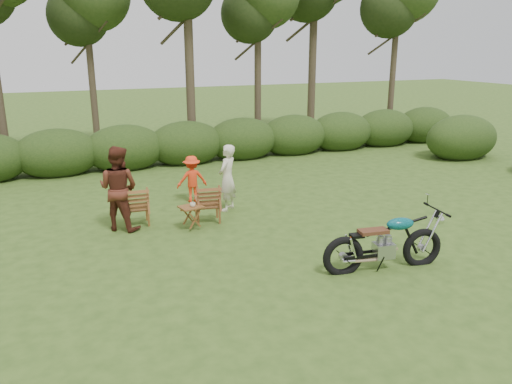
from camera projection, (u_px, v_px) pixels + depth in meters
name	position (u px, v px, depth m)	size (l,w,h in m)	color
ground	(326.00, 268.00, 8.76)	(80.00, 80.00, 0.00)	#2F4717
tree_line	(191.00, 44.00, 16.46)	(22.52, 11.62, 8.14)	#392D1F
motorcycle	(382.00, 268.00, 8.74)	(2.11, 0.80, 1.21)	#0B8A92
lawn_chair_right	(208.00, 221.00, 11.08)	(0.59, 0.59, 0.86)	#5F2F17
lawn_chair_left	(137.00, 224.00, 10.90)	(0.60, 0.60, 0.87)	brown
side_table	(191.00, 218.00, 10.57)	(0.49, 0.41, 0.50)	brown
cup	(193.00, 205.00, 10.45)	(0.11, 0.11, 0.09)	beige
adult_a	(228.00, 210.00, 11.87)	(0.57, 0.38, 1.57)	beige
adult_b	(122.00, 229.00, 10.64)	(0.87, 0.68, 1.79)	#522317
child	(193.00, 201.00, 12.50)	(0.75, 0.43, 1.16)	#F33916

